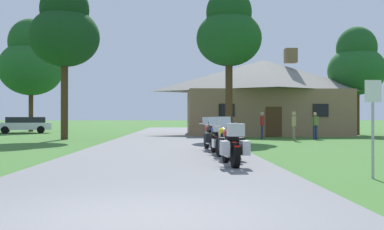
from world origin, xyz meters
name	(u,v)px	position (x,y,z in m)	size (l,w,h in m)	color
ground_plane	(167,142)	(0.00, 20.00, 0.00)	(500.00, 500.00, 0.00)	#386628
asphalt_driveway	(166,144)	(0.00, 18.00, 0.03)	(6.40, 80.00, 0.06)	slate
motorcycle_red_nearest_to_camera	(232,145)	(1.99, 6.56, 0.61)	(0.80, 2.08, 1.30)	black
motorcycle_yellow_second_in_row	(228,141)	(2.09, 8.62, 0.61)	(0.95, 2.07, 1.30)	black
motorcycle_blue_third_in_row	(217,138)	(1.93, 10.59, 0.62)	(0.66, 2.08, 1.30)	black
motorcycle_red_farthest_in_row	(211,136)	(1.89, 12.86, 0.61)	(0.90, 2.08, 1.30)	black
stone_lodge	(264,96)	(7.21, 30.95, 2.99)	(12.39, 8.20, 6.71)	#896B4C
bystander_red_shirt_near_lodge	(262,124)	(5.91, 24.30, 0.95)	(0.26, 0.55, 1.69)	navy
bystander_tan_shirt_beside_signpost	(294,124)	(7.25, 21.46, 0.95)	(0.32, 0.53, 1.69)	#75664C
bystander_olive_shirt_by_tree	(315,124)	(8.98, 23.20, 0.93)	(0.50, 0.36, 1.67)	navy
metal_signpost_roadside	(373,116)	(4.81, 4.34, 1.35)	(0.36, 0.06, 2.14)	#9EA0A5
tree_left_far	(31,61)	(-13.69, 40.86, 6.88)	(6.19, 6.19, 10.94)	#422D19
tree_by_lodge_front	(229,31)	(3.70, 23.36, 6.64)	(4.01, 4.01, 9.31)	#422D19
tree_right_of_lodge	(357,64)	(14.61, 31.30, 5.55)	(4.47, 4.47, 8.50)	#422D19
tree_left_near	(65,29)	(-6.40, 23.64, 6.76)	(4.28, 4.28, 9.60)	#422D19
parked_white_suv_far_left	(24,124)	(-12.68, 35.64, 0.78)	(4.93, 3.06, 1.40)	silver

